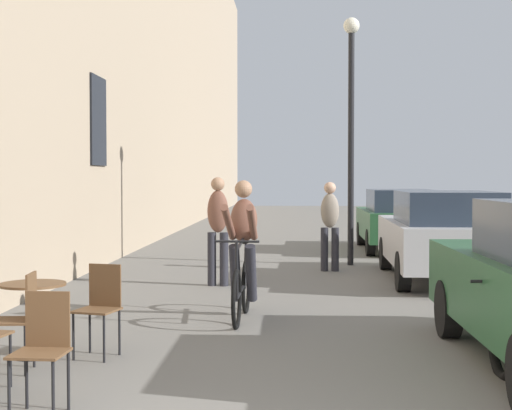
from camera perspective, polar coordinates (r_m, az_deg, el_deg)
cafe_chair_near_toward_wall at (r=5.97m, az=-15.52°, el=-9.87°), size 0.40×0.40×0.89m
cafe_table_mid at (r=7.81m, az=-16.22°, el=-7.03°), size 0.64×0.64×0.72m
cafe_chair_mid_toward_street at (r=7.26m, az=-17.12°, el=-7.76°), size 0.42×0.42×0.89m
cafe_chair_mid_toward_wall at (r=7.70m, az=-11.48°, el=-7.15°), size 0.46×0.46×0.89m
cyclist_on_bicycle at (r=9.54m, az=-1.00°, el=-3.57°), size 0.52×1.76×1.74m
pedestrian_near at (r=12.36m, az=-2.85°, el=-1.46°), size 0.36×0.27×1.75m
pedestrian_mid at (r=14.35m, az=5.50°, el=-1.19°), size 0.35×0.25×1.66m
street_lamp at (r=15.42m, az=7.07°, el=7.10°), size 0.32×0.32×4.90m
parked_car_second at (r=13.34m, az=13.66°, el=-2.12°), size 1.89×4.31×1.52m
parked_car_third at (r=18.60m, az=10.54°, el=-1.02°), size 1.78×4.14×1.47m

